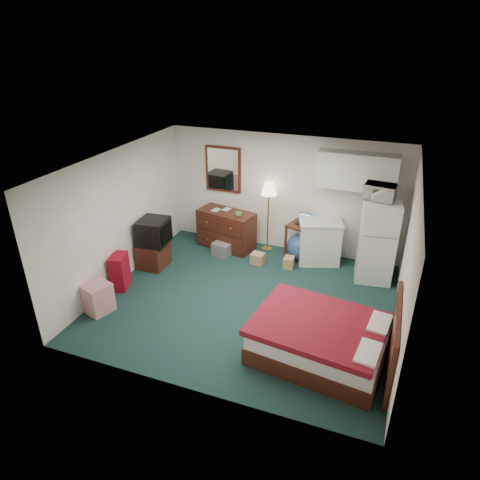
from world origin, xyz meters
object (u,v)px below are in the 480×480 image
at_px(desk, 304,241).
at_px(fridge, 377,241).
at_px(dresser, 226,229).
at_px(kitchen_counter, 319,242).
at_px(suitcase, 120,271).
at_px(tv_stand, 153,255).
at_px(bed, 320,339).
at_px(floor_lamp, 268,217).

bearing_deg(desk, fridge, 4.12).
distance_m(dresser, kitchen_counter, 2.03).
xyz_separation_m(dresser, suitcase, (-1.21, -2.25, -0.08)).
xyz_separation_m(dresser, tv_stand, (-1.06, -1.33, -0.16)).
bearing_deg(dresser, suitcase, -106.31).
distance_m(bed, tv_stand, 3.97).
xyz_separation_m(dresser, desk, (1.71, 0.08, -0.03)).
bearing_deg(desk, kitchen_counter, 13.21).
relative_size(dresser, kitchen_counter, 1.38).
relative_size(dresser, fridge, 0.77).
relative_size(floor_lamp, fridge, 0.96).
distance_m(dresser, floor_lamp, 0.97).
xyz_separation_m(dresser, bed, (2.62, -2.82, -0.12)).
relative_size(dresser, floor_lamp, 0.80).
distance_m(tv_stand, suitcase, 0.93).
bearing_deg(fridge, floor_lamp, 162.11).
distance_m(kitchen_counter, fridge, 1.22).
height_order(kitchen_counter, fridge, fridge).
bearing_deg(suitcase, kitchen_counter, 19.15).
height_order(desk, bed, desk).
bearing_deg(bed, tv_stand, 165.45).
height_order(desk, kitchen_counter, kitchen_counter).
distance_m(fridge, suitcase, 4.83).
bearing_deg(tv_stand, floor_lamp, 36.20).
height_order(tv_stand, suitcase, suitcase).
bearing_deg(tv_stand, suitcase, -101.38).
bearing_deg(bed, suitcase, 179.01).
xyz_separation_m(desk, kitchen_counter, (0.32, -0.02, 0.06)).
bearing_deg(desk, floor_lamp, -171.40).
xyz_separation_m(floor_lamp, desk, (0.83, -0.12, -0.38)).
bearing_deg(kitchen_counter, fridge, -33.98).
height_order(kitchen_counter, tv_stand, kitchen_counter).
xyz_separation_m(kitchen_counter, suitcase, (-3.24, -2.31, -0.11)).
distance_m(fridge, tv_stand, 4.39).
bearing_deg(kitchen_counter, floor_lamp, 154.22).
bearing_deg(suitcase, desk, 22.21).
bearing_deg(dresser, floor_lamp, 24.97).
bearing_deg(suitcase, dresser, 45.31).
height_order(floor_lamp, bed, floor_lamp).
relative_size(floor_lamp, tv_stand, 2.72).
relative_size(dresser, suitcase, 1.83).
distance_m(floor_lamp, desk, 0.92).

